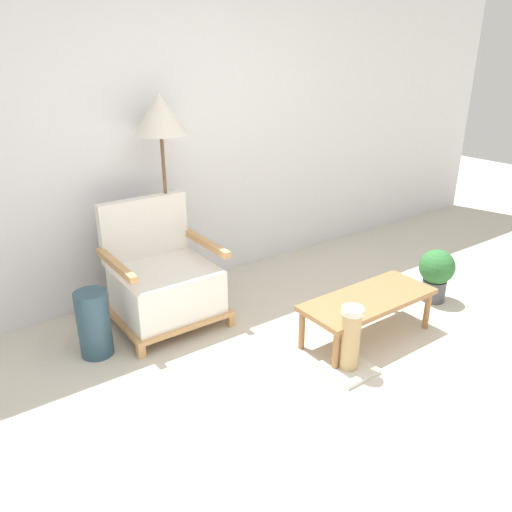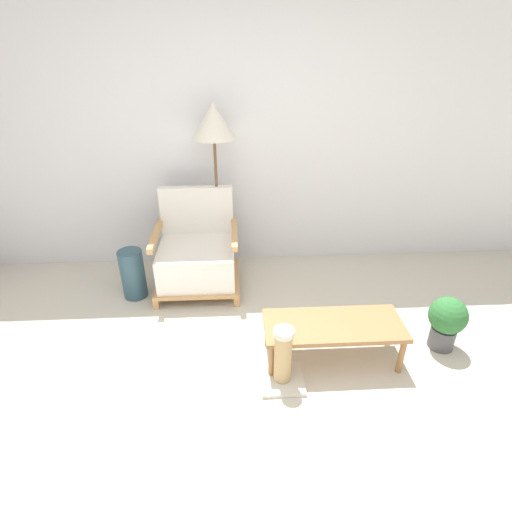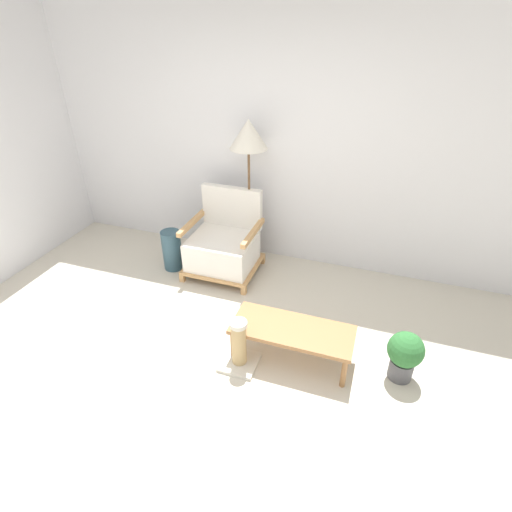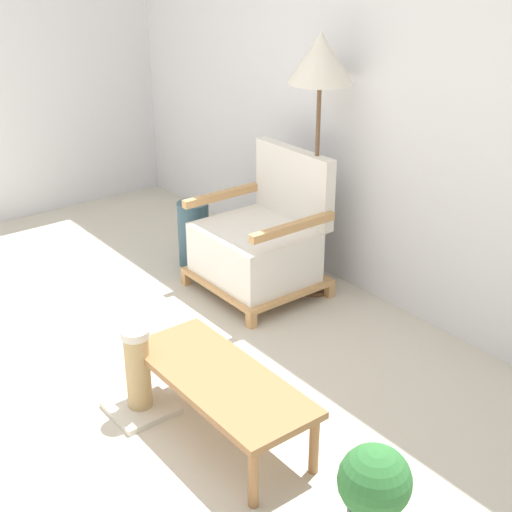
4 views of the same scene
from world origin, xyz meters
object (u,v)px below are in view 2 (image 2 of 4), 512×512
object	(u,v)px
armchair	(197,256)
potted_plant	(447,320)
floor_lamp	(214,130)
coffee_table	(333,328)
vase	(133,274)
scratching_post	(283,362)

from	to	relation	value
armchair	potted_plant	size ratio (longest dim) A/B	2.06
floor_lamp	armchair	bearing A→B (deg)	-125.09
armchair	coffee_table	distance (m)	1.48
armchair	potted_plant	distance (m)	2.15
armchair	coffee_table	world-z (taller)	armchair
armchair	potted_plant	bearing A→B (deg)	-26.74
armchair	floor_lamp	xyz separation A→B (m)	(0.20, 0.28, 1.08)
floor_lamp	coffee_table	world-z (taller)	floor_lamp
armchair	vase	world-z (taller)	armchair
vase	scratching_post	size ratio (longest dim) A/B	1.01
vase	coffee_table	bearing A→B (deg)	-29.49
floor_lamp	potted_plant	world-z (taller)	floor_lamp
coffee_table	potted_plant	bearing A→B (deg)	5.12
armchair	floor_lamp	world-z (taller)	floor_lamp
coffee_table	vase	world-z (taller)	vase
coffee_table	scratching_post	size ratio (longest dim) A/B	2.19
armchair	scratching_post	distance (m)	1.42
potted_plant	scratching_post	size ratio (longest dim) A/B	0.96
potted_plant	scratching_post	distance (m)	1.30
armchair	coffee_table	size ratio (longest dim) A/B	0.90
floor_lamp	vase	size ratio (longest dim) A/B	3.53
coffee_table	scratching_post	world-z (taller)	scratching_post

